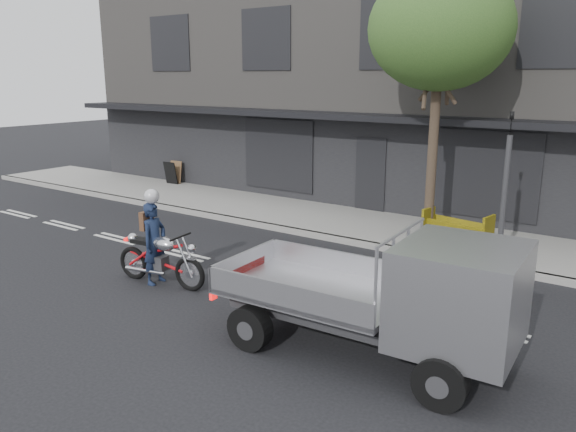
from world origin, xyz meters
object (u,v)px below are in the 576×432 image
(rider, at_px, (155,243))
(flatbed_ute, at_px, (430,295))
(construction_barrier, at_px, (454,230))
(sandwich_board, at_px, (170,173))
(street_tree, at_px, (440,30))
(traffic_light_pole, at_px, (504,197))
(motorcycle, at_px, (160,257))

(rider, bearing_deg, flatbed_ute, -99.51)
(construction_barrier, bearing_deg, sandwich_board, 170.66)
(street_tree, bearing_deg, construction_barrier, -25.22)
(traffic_light_pole, distance_m, flatbed_ute, 5.33)
(traffic_light_pole, distance_m, rider, 7.60)
(motorcycle, xyz_separation_m, rider, (-0.15, -0.00, 0.27))
(sandwich_board, bearing_deg, construction_barrier, -13.73)
(rider, distance_m, flatbed_ute, 6.03)
(traffic_light_pole, relative_size, flatbed_ute, 0.76)
(motorcycle, xyz_separation_m, construction_barrier, (4.30, 5.49, 0.01))
(flatbed_ute, bearing_deg, traffic_light_pole, 91.51)
(flatbed_ute, bearing_deg, rider, 175.01)
(traffic_light_pole, xyz_separation_m, sandwich_board, (-12.97, 2.41, -1.07))
(rider, bearing_deg, street_tree, -38.79)
(flatbed_ute, xyz_separation_m, sandwich_board, (-13.33, 7.71, -0.61))
(motorcycle, height_order, sandwich_board, motorcycle)
(rider, relative_size, sandwich_board, 1.98)
(traffic_light_pole, relative_size, sandwich_board, 4.04)
(motorcycle, xyz_separation_m, flatbed_ute, (5.86, -0.28, 0.61))
(rider, distance_m, construction_barrier, 7.08)
(construction_barrier, height_order, sandwich_board, construction_barrier)
(traffic_light_pole, distance_m, construction_barrier, 1.67)
(rider, xyz_separation_m, construction_barrier, (4.45, 5.49, -0.26))
(flatbed_ute, xyz_separation_m, construction_barrier, (-1.56, 5.77, -0.60))
(motorcycle, height_order, construction_barrier, motorcycle)
(rider, bearing_deg, motorcycle, -96.83)
(flatbed_ute, relative_size, sandwich_board, 5.31)
(street_tree, height_order, sandwich_board, street_tree)
(street_tree, xyz_separation_m, rider, (-3.66, -5.87, -4.42))
(rider, xyz_separation_m, sandwich_board, (-7.32, 7.43, -0.28))
(sandwich_board, bearing_deg, flatbed_ute, -34.42)
(street_tree, distance_m, traffic_light_pole, 4.23)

